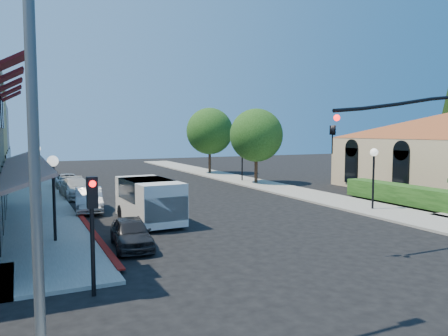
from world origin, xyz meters
name	(u,v)px	position (x,y,z in m)	size (l,w,h in m)	color
ground	(356,272)	(0.00, 0.00, 0.00)	(120.00, 120.00, 0.00)	black
sidewalk_left	(33,188)	(-8.75, 27.00, 0.06)	(3.50, 50.00, 0.12)	gray
sidewalk_right	(230,178)	(8.75, 27.00, 0.06)	(3.50, 50.00, 0.12)	gray
curb_red_strip	(96,239)	(-6.90, 8.00, 0.00)	(0.25, 10.00, 0.06)	maroon
hedge	(399,204)	(11.70, 9.00, 0.00)	(1.40, 8.00, 1.10)	#173D11
street_tree_a	(256,135)	(8.80, 22.00, 4.19)	(4.56, 4.56, 6.48)	#372316
street_tree_b	(210,131)	(8.80, 32.00, 4.54)	(4.94, 4.94, 7.02)	#372316
signal_mast_arm	(444,142)	(5.86, 1.50, 4.09)	(8.01, 0.39, 6.00)	black
secondary_signal	(92,214)	(-8.00, 1.41, 2.32)	(0.28, 0.42, 3.32)	black
cobra_streetlight	(53,91)	(-9.15, -2.00, 5.27)	(3.60, 0.25, 9.31)	#595B5E
lamppost_left_near	(53,176)	(-8.50, 8.00, 2.74)	(0.44, 0.44, 3.57)	black
lamppost_left_far	(38,157)	(-8.50, 22.00, 2.74)	(0.44, 0.44, 3.57)	black
lamppost_right_near	(374,163)	(8.50, 8.00, 2.74)	(0.44, 0.44, 3.57)	black
lamppost_right_far	(242,151)	(8.50, 24.00, 2.74)	(0.44, 0.44, 3.57)	black
white_van	(149,198)	(-3.95, 10.21, 1.25)	(2.36, 4.96, 2.15)	silver
parked_car_a	(131,233)	(-5.87, 6.00, 0.59)	(1.40, 3.49, 1.19)	black
parked_car_b	(89,200)	(-6.20, 14.74, 0.67)	(1.42, 4.08, 1.35)	#ACAEB1
parked_car_c	(76,188)	(-6.20, 20.40, 0.67)	(1.87, 4.60, 1.34)	#B9B9B7
parked_car_d	(68,181)	(-6.20, 26.00, 0.58)	(1.91, 4.15, 1.15)	#B0B3B5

